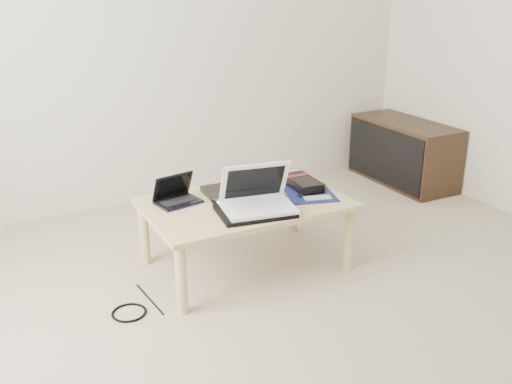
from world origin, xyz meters
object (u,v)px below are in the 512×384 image
coffee_table (245,209)px  gpu_box (302,183)px  media_cabinet (403,152)px  white_laptop (257,199)px  netbook (177,197)px

coffee_table → gpu_box: (0.39, 0.03, 0.08)m
media_cabinet → white_laptop: size_ratio=2.24×
white_laptop → gpu_box: 0.45m
netbook → white_laptop: 0.46m
netbook → coffee_table: bearing=-24.6°
white_laptop → netbook: bearing=136.2°
gpu_box → white_laptop: bearing=-154.1°
media_cabinet → coffee_table: bearing=-157.8°
media_cabinet → netbook: size_ratio=3.45×
coffee_table → media_cabinet: media_cabinet is taller
media_cabinet → gpu_box: (-1.39, -0.69, 0.18)m
coffee_table → netbook: netbook is taller
coffee_table → gpu_box: 0.40m
coffee_table → media_cabinet: (1.78, 0.72, -0.10)m
coffee_table → white_laptop: white_laptop is taller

